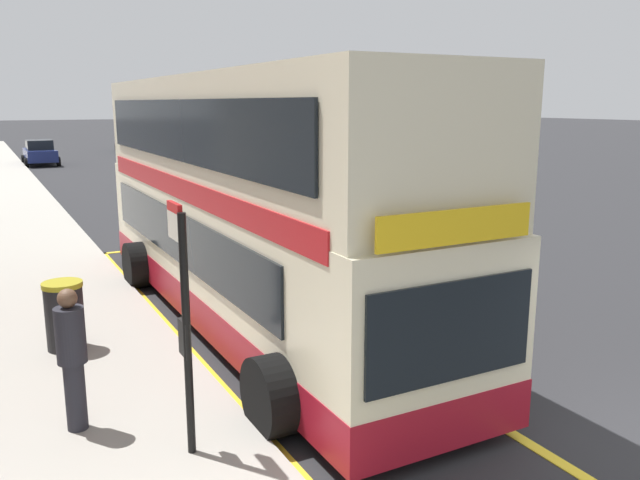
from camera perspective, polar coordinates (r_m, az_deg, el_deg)
name	(u,v)px	position (r m, az deg, el deg)	size (l,w,h in m)	color
ground_plane	(119,178)	(36.23, -17.35, 5.25)	(260.00, 260.00, 0.00)	#28282B
double_decker_bus	(248,210)	(11.63, -6.40, 2.67)	(3.18, 11.41, 4.40)	beige
bus_bay_markings	(248,323)	(11.94, -6.41, -7.30)	(2.84, 14.11, 0.01)	yellow
bus_stop_sign	(184,311)	(7.09, -11.96, -6.16)	(0.09, 0.51, 2.77)	black
parked_car_teal_ahead	(131,142)	(55.88, -16.38, 8.34)	(2.09, 4.20, 1.62)	#196066
parked_car_navy_far	(40,153)	(45.54, -23.54, 7.10)	(2.09, 4.20, 1.62)	navy
parked_car_grey_distant	(207,171)	(30.98, -9.96, 6.04)	(2.09, 4.20, 1.62)	slate
parked_car_navy_across	(305,184)	(25.51, -1.31, 4.96)	(2.09, 4.20, 1.62)	navy
pedestrian_waiting_near_sign	(72,354)	(8.14, -21.10, -9.39)	(0.34, 0.34, 1.73)	#26262D
litter_bin	(65,315)	(10.92, -21.67, -6.20)	(0.61, 0.61, 1.08)	black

